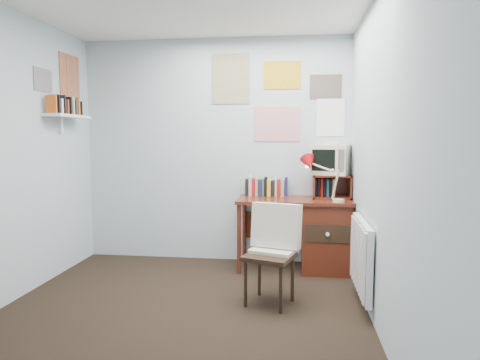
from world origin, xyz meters
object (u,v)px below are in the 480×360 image
(crt_tv, at_px, (331,158))
(desk_lamp, at_px, (339,181))
(radiator, at_px, (362,256))
(wall_shelf, at_px, (68,116))
(tv_riser, at_px, (331,186))
(desk_chair, at_px, (270,257))
(desk, at_px, (320,232))

(crt_tv, bearing_deg, desk_lamp, -63.12)
(radiator, bearing_deg, wall_shelf, 169.11)
(desk_lamp, relative_size, radiator, 0.52)
(desk_lamp, bearing_deg, radiator, -71.10)
(tv_riser, relative_size, wall_shelf, 0.65)
(desk_chair, xyz_separation_m, wall_shelf, (-2.10, 0.62, 1.21))
(tv_riser, bearing_deg, radiator, -80.72)
(desk, relative_size, wall_shelf, 1.94)
(desk, distance_m, crt_tv, 0.80)
(wall_shelf, bearing_deg, desk, 8.40)
(tv_riser, bearing_deg, desk_chair, -118.17)
(radiator, height_order, wall_shelf, wall_shelf)
(desk_chair, distance_m, wall_shelf, 2.50)
(tv_riser, distance_m, wall_shelf, 2.83)
(desk_chair, xyz_separation_m, radiator, (0.76, 0.07, 0.01))
(radiator, bearing_deg, desk_chair, -174.80)
(tv_riser, distance_m, crt_tv, 0.30)
(wall_shelf, bearing_deg, desk_lamp, 4.01)
(desk_lamp, xyz_separation_m, radiator, (0.12, -0.74, -0.55))
(desk_chair, distance_m, desk_lamp, 1.18)
(tv_riser, xyz_separation_m, crt_tv, (-0.01, 0.02, 0.30))
(desk, bearing_deg, crt_tv, 49.14)
(radiator, bearing_deg, desk, 107.24)
(crt_tv, xyz_separation_m, radiator, (0.18, -1.06, -0.76))
(desk_chair, height_order, radiator, desk_chair)
(desk, xyz_separation_m, desk_chair, (-0.48, -1.00, 0.01))
(desk_lamp, distance_m, tv_riser, 0.31)
(desk_chair, height_order, wall_shelf, wall_shelf)
(tv_riser, distance_m, radiator, 1.15)
(desk_chair, bearing_deg, desk_lamp, 70.36)
(desk_lamp, bearing_deg, wall_shelf, -166.50)
(desk_chair, height_order, crt_tv, crt_tv)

